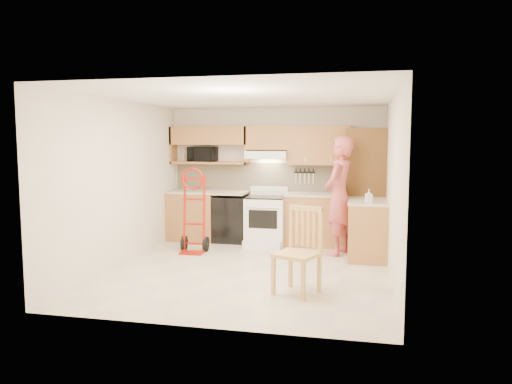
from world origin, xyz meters
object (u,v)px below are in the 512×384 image
(microwave, at_px, (203,154))
(range, at_px, (266,217))
(hand_truck, at_px, (193,214))
(dining_chair, at_px, (297,251))
(person, at_px, (339,196))

(microwave, distance_m, range, 1.74)
(hand_truck, bearing_deg, range, 33.83)
(hand_truck, distance_m, dining_chair, 2.73)
(person, relative_size, dining_chair, 1.83)
(microwave, distance_m, person, 2.80)
(person, bearing_deg, dining_chair, 6.14)
(microwave, distance_m, dining_chair, 3.90)
(range, bearing_deg, person, -18.28)
(person, bearing_deg, microwave, -90.33)
(dining_chair, bearing_deg, person, 101.94)
(person, bearing_deg, range, -92.04)
(range, distance_m, person, 1.46)
(range, distance_m, dining_chair, 2.83)
(range, xyz_separation_m, person, (1.32, -0.44, 0.46))
(range, distance_m, hand_truck, 1.37)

